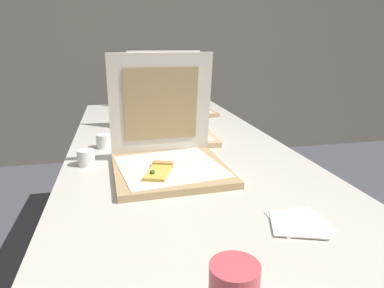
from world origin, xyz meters
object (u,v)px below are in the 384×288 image
pizza_box_back (177,103)px  napkin_pile (298,223)px  table (179,157)px  pizza_box_front (168,154)px  cup_white_mid (104,141)px  pizza_box_middle (171,124)px  cup_white_far (128,122)px  cup_white_near_center (86,158)px

pizza_box_back → napkin_pile: size_ratio=3.60×
table → napkin_pile: 0.72m
pizza_box_front → cup_white_mid: size_ratio=6.46×
table → pizza_box_middle: pizza_box_middle is taller
pizza_box_front → cup_white_mid: bearing=122.8°
cup_white_far → napkin_pile: size_ratio=0.39×
napkin_pile → pizza_box_middle: bearing=101.0°
pizza_box_front → napkin_pile: 0.50m
pizza_box_front → cup_white_near_center: size_ratio=6.46×
cup_white_near_center → napkin_pile: cup_white_near_center is taller
pizza_box_front → pizza_box_middle: pizza_box_front is taller
pizza_box_front → pizza_box_middle: bearing=77.4°
pizza_box_back → napkin_pile: pizza_box_back is taller
pizza_box_back → cup_white_mid: size_ratio=9.18×
table → pizza_box_middle: size_ratio=4.71×
cup_white_near_center → pizza_box_back: bearing=61.5°
pizza_box_front → napkin_pile: bearing=-62.4°
pizza_box_front → cup_white_mid: 0.39m
cup_white_mid → table: bearing=-10.4°
pizza_box_back → cup_white_mid: 0.82m
cup_white_mid → napkin_pile: cup_white_mid is taller
cup_white_near_center → table: bearing=22.3°
pizza_box_back → napkin_pile: (0.04, -1.45, -0.05)m
pizza_box_middle → napkin_pile: bearing=-77.0°
pizza_box_back → cup_white_near_center: size_ratio=9.18×
table → pizza_box_front: bearing=-107.9°
pizza_box_middle → cup_white_mid: bearing=-154.0°
cup_white_near_center → napkin_pile: 0.76m
cup_white_near_center → napkin_pile: size_ratio=0.39×
pizza_box_back → cup_white_far: (-0.32, -0.36, -0.03)m
pizza_box_middle → cup_white_mid: 0.34m
pizza_box_front → pizza_box_back: 1.04m
table → pizza_box_back: pizza_box_back is taller
table → pizza_box_front: 0.29m
pizza_box_back → cup_white_near_center: pizza_box_back is taller
pizza_box_front → pizza_box_back: (0.21, 1.02, -0.00)m
table → cup_white_near_center: 0.40m
cup_white_far → cup_white_near_center: bearing=-107.1°
cup_white_far → pizza_box_front: bearing=-80.2°
table → pizza_box_back: 0.77m
table → cup_white_mid: bearing=169.6°
pizza_box_front → cup_white_near_center: bearing=155.8°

